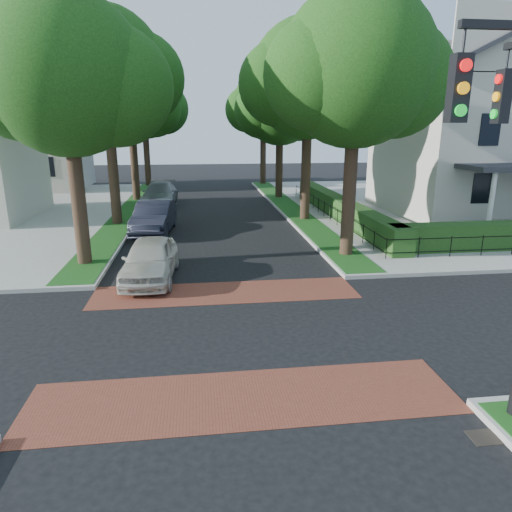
# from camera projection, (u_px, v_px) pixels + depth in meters

# --- Properties ---
(ground) EXTENTS (120.00, 120.00, 0.00)m
(ground) POSITION_uv_depth(u_px,v_px,m) (233.00, 333.00, 12.62)
(ground) COLOR black
(ground) RESTS_ON ground
(sidewalk_ne) EXTENTS (30.00, 30.00, 0.15)m
(sidewalk_ne) POSITION_uv_depth(u_px,v_px,m) (481.00, 204.00, 33.08)
(sidewalk_ne) COLOR gray
(sidewalk_ne) RESTS_ON ground
(crosswalk_far) EXTENTS (9.00, 2.20, 0.01)m
(crosswalk_far) POSITION_uv_depth(u_px,v_px,m) (226.00, 292.00, 15.67)
(crosswalk_far) COLOR brown
(crosswalk_far) RESTS_ON ground
(crosswalk_near) EXTENTS (9.00, 2.20, 0.01)m
(crosswalk_near) POSITION_uv_depth(u_px,v_px,m) (244.00, 398.00, 9.57)
(crosswalk_near) COLOR brown
(crosswalk_near) RESTS_ON ground
(storm_drain) EXTENTS (0.65, 0.45, 0.01)m
(storm_drain) POSITION_uv_depth(u_px,v_px,m) (487.00, 437.00, 8.36)
(storm_drain) COLOR black
(storm_drain) RESTS_ON ground
(grass_strip_ne) EXTENTS (1.60, 29.80, 0.02)m
(grass_strip_ne) POSITION_uv_depth(u_px,v_px,m) (290.00, 207.00, 31.46)
(grass_strip_ne) COLOR #184714
(grass_strip_ne) RESTS_ON sidewalk_ne
(grass_strip_nw) EXTENTS (1.60, 29.80, 0.02)m
(grass_strip_nw) POSITION_uv_depth(u_px,v_px,m) (129.00, 210.00, 30.16)
(grass_strip_nw) COLOR #184714
(grass_strip_nw) RESTS_ON sidewalk_nw
(tree_right_near) EXTENTS (7.75, 6.67, 10.66)m
(tree_right_near) POSITION_uv_depth(u_px,v_px,m) (357.00, 71.00, 18.12)
(tree_right_near) COLOR black
(tree_right_near) RESTS_ON sidewalk_ne
(tree_right_mid) EXTENTS (8.25, 7.09, 11.22)m
(tree_right_mid) POSITION_uv_depth(u_px,v_px,m) (309.00, 81.00, 25.67)
(tree_right_mid) COLOR black
(tree_right_mid) RESTS_ON sidewalk_ne
(tree_right_far) EXTENTS (7.25, 6.23, 9.74)m
(tree_right_far) POSITION_uv_depth(u_px,v_px,m) (281.00, 107.00, 34.53)
(tree_right_far) COLOR black
(tree_right_far) RESTS_ON sidewalk_ne
(tree_right_back) EXTENTS (7.50, 6.45, 10.20)m
(tree_right_back) POSITION_uv_depth(u_px,v_px,m) (264.00, 107.00, 43.03)
(tree_right_back) COLOR black
(tree_right_back) RESTS_ON sidewalk_ne
(tree_left_near) EXTENTS (7.50, 6.45, 10.20)m
(tree_left_near) POSITION_uv_depth(u_px,v_px,m) (70.00, 77.00, 16.89)
(tree_left_near) COLOR black
(tree_left_near) RESTS_ON sidewalk_nw
(tree_left_mid) EXTENTS (8.00, 6.88, 11.48)m
(tree_left_mid) POSITION_uv_depth(u_px,v_px,m) (108.00, 71.00, 24.24)
(tree_left_mid) COLOR black
(tree_left_mid) RESTS_ON sidewalk_nw
(tree_left_far) EXTENTS (7.00, 6.02, 9.86)m
(tree_left_far) POSITION_uv_depth(u_px,v_px,m) (132.00, 104.00, 33.14)
(tree_left_far) COLOR black
(tree_left_far) RESTS_ON sidewalk_nw
(tree_left_back) EXTENTS (7.75, 6.66, 10.44)m
(tree_left_back) POSITION_uv_depth(u_px,v_px,m) (145.00, 105.00, 41.67)
(tree_left_back) COLOR black
(tree_left_back) RESTS_ON sidewalk_nw
(hedge_main_road) EXTENTS (1.00, 18.00, 1.20)m
(hedge_main_road) POSITION_uv_depth(u_px,v_px,m) (340.00, 208.00, 27.66)
(hedge_main_road) COLOR #143B14
(hedge_main_road) RESTS_ON sidewalk_ne
(fence_main_road) EXTENTS (0.06, 18.00, 0.90)m
(fence_main_road) POSITION_uv_depth(u_px,v_px,m) (327.00, 211.00, 27.60)
(fence_main_road) COLOR black
(fence_main_road) RESTS_ON sidewalk_ne
(house_victorian) EXTENTS (13.00, 13.05, 12.48)m
(house_victorian) POSITION_uv_depth(u_px,v_px,m) (493.00, 118.00, 28.28)
(house_victorian) COLOR beige
(house_victorian) RESTS_ON sidewalk_ne
(house_left_far) EXTENTS (10.00, 9.00, 10.14)m
(house_left_far) POSITION_uv_depth(u_px,v_px,m) (28.00, 132.00, 39.92)
(house_left_far) COLOR beige
(house_left_far) RESTS_ON sidewalk_nw
(parked_car_front) EXTENTS (2.05, 4.61, 1.54)m
(parked_car_front) POSITION_uv_depth(u_px,v_px,m) (150.00, 259.00, 16.86)
(parked_car_front) COLOR beige
(parked_car_front) RESTS_ON ground
(parked_car_middle) EXTENTS (2.20, 5.25, 1.69)m
(parked_car_middle) POSITION_uv_depth(u_px,v_px,m) (154.00, 217.00, 24.35)
(parked_car_middle) COLOR black
(parked_car_middle) RESTS_ON ground
(parked_car_rear) EXTENTS (2.52, 5.68, 1.62)m
(parked_car_rear) POSITION_uv_depth(u_px,v_px,m) (160.00, 194.00, 32.90)
(parked_car_rear) COLOR gray
(parked_car_rear) RESTS_ON ground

